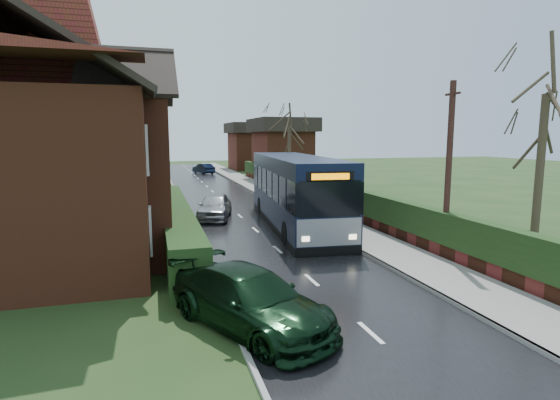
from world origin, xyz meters
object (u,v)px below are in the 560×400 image
object	(u,v)px
telegraph_pole	(448,171)
bus_stop_sign	(330,187)
brick_house	(50,143)
bus	(295,192)
car_silver	(215,206)
car_green	(250,300)

from	to	relation	value
telegraph_pole	bus_stop_sign	bearing A→B (deg)	108.23
brick_house	bus	xyz separation A→B (m)	(10.93, 1.55, -2.58)
brick_house	bus	distance (m)	11.34
car_silver	car_green	world-z (taller)	car_silver
brick_house	telegraph_pole	distance (m)	15.65
bus	bus_stop_sign	size ratio (longest dim) A/B	3.94
bus	car_green	world-z (taller)	bus
bus	car_silver	world-z (taller)	bus
brick_house	bus	size ratio (longest dim) A/B	1.21
brick_house	car_silver	size ratio (longest dim) A/B	3.44
bus	telegraph_pole	size ratio (longest dim) A/B	1.82
car_silver	bus	bearing A→B (deg)	-27.58
bus	telegraph_pole	xyz separation A→B (m)	(3.60, -7.27, 1.57)
brick_house	telegraph_pole	size ratio (longest dim) A/B	2.20
car_green	bus_stop_sign	size ratio (longest dim) A/B	1.59
bus_stop_sign	bus	bearing A→B (deg)	-165.63
bus	bus_stop_sign	world-z (taller)	bus
brick_house	telegraph_pole	xyz separation A→B (m)	(14.53, -5.72, -1.01)
brick_house	bus_stop_sign	bearing A→B (deg)	5.49
brick_house	car_green	world-z (taller)	brick_house
car_green	bus_stop_sign	distance (m)	12.82
car_silver	telegraph_pole	distance (m)	13.14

